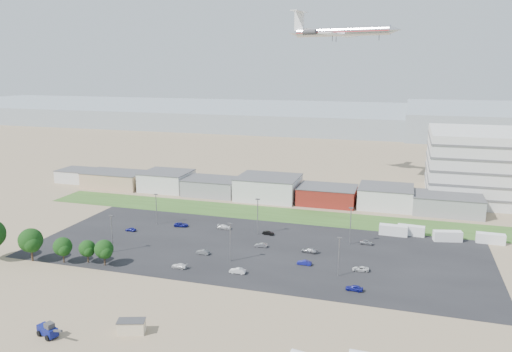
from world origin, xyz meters
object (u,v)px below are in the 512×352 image
at_px(box_trailer_a, 393,230).
at_px(airliner, 342,31).
at_px(parked_car_5, 131,229).
at_px(parked_car_3, 179,266).
at_px(portable_shed, 131,327).
at_px(telehandler, 47,329).
at_px(parked_car_0, 361,269).
at_px(parked_car_4, 203,252).
at_px(parked_car_9, 181,225).
at_px(parked_car_8, 367,242).
at_px(parked_car_6, 225,227).
at_px(parked_car_7, 261,245).
at_px(parked_car_12, 309,250).
at_px(parked_car_11, 268,233).
at_px(parked_car_2, 354,288).
at_px(parked_car_13, 238,271).
at_px(parked_car_1, 304,263).

distance_m(box_trailer_a, airliner, 89.90).
bearing_deg(parked_car_5, parked_car_3, 47.77).
distance_m(portable_shed, telehandler, 14.98).
height_order(parked_car_0, parked_car_3, parked_car_3).
relative_size(portable_shed, parked_car_3, 1.29).
bearing_deg(parked_car_4, parked_car_9, -137.12).
xyz_separation_m(portable_shed, parked_car_8, (37.27, 59.96, -0.64)).
xyz_separation_m(parked_car_6, parked_car_7, (14.89, -11.58, -0.06)).
xyz_separation_m(parked_car_5, parked_car_12, (54.01, -1.58, 0.08)).
bearing_deg(parked_car_11, parked_car_8, -82.24).
relative_size(parked_car_4, parked_car_5, 1.14).
bearing_deg(telehandler, portable_shed, 40.44).
xyz_separation_m(parked_car_8, parked_car_9, (-55.44, -0.68, -0.03)).
distance_m(portable_shed, parked_car_7, 50.52).
distance_m(parked_car_2, parked_car_5, 70.99).
xyz_separation_m(telehandler, parked_car_7, (24.09, 54.93, -0.88)).
bearing_deg(portable_shed, parked_car_13, 54.23).
bearing_deg(parked_car_5, parked_car_4, 65.43).
xyz_separation_m(parked_car_5, parked_car_8, (67.89, 9.02, 0.08)).
bearing_deg(parked_car_3, parked_car_11, 157.80).
xyz_separation_m(parked_car_5, parked_car_11, (39.90, 8.79, 0.01)).
bearing_deg(parked_car_7, parked_car_1, 53.05).
height_order(box_trailer_a, parked_car_8, box_trailer_a).
xyz_separation_m(telehandler, parked_car_1, (37.75, 46.26, -0.84)).
relative_size(parked_car_3, parked_car_11, 1.15).
relative_size(parked_car_4, parked_car_8, 0.99).
bearing_deg(parked_car_0, portable_shed, -48.06).
bearing_deg(telehandler, parked_car_9, 112.82).
height_order(telehandler, parked_car_6, telehandler).
bearing_deg(airliner, portable_shed, -86.20).
bearing_deg(parked_car_6, telehandler, 170.94).
relative_size(parked_car_5, parked_car_13, 0.82).
xyz_separation_m(parked_car_0, parked_car_5, (-68.06, 9.83, -0.00)).
bearing_deg(parked_car_11, telehandler, 167.69).
bearing_deg(parked_car_5, parked_car_9, 120.64).
distance_m(parked_car_2, parked_car_9, 62.68).
bearing_deg(parked_car_4, parked_car_3, -6.28).
distance_m(airliner, parked_car_13, 118.34).
distance_m(portable_shed, parked_car_6, 61.25).
distance_m(parked_car_4, parked_car_12, 27.87).
bearing_deg(parked_car_13, parked_car_3, -85.35).
bearing_deg(parked_car_8, parked_car_9, 88.17).
height_order(box_trailer_a, parked_car_0, box_trailer_a).
height_order(parked_car_5, parked_car_6, parked_car_6).
bearing_deg(portable_shed, parked_car_11, 62.77).
bearing_deg(parked_car_2, parked_car_6, -124.26).
bearing_deg(parked_car_2, parked_car_11, -134.58).
height_order(parked_car_2, parked_car_5, parked_car_2).
relative_size(box_trailer_a, parked_car_0, 2.01).
relative_size(parked_car_11, parked_car_13, 0.87).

